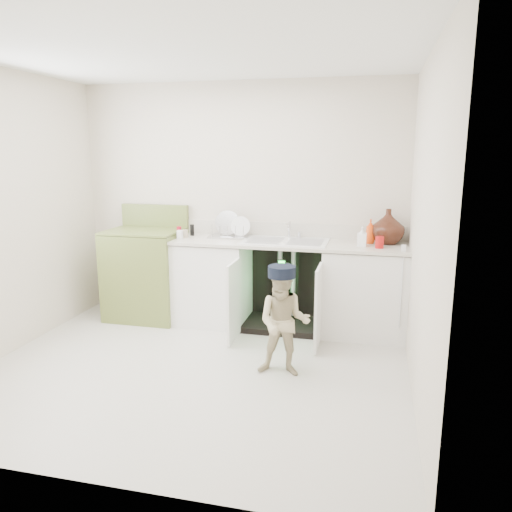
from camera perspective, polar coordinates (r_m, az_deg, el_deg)
The scene contains 5 objects.
ground at distance 4.32m, azimuth -7.11°, elevation -12.79°, with size 3.50×3.50×0.00m, color beige.
room_shell at distance 3.96m, azimuth -7.58°, elevation 3.86°, with size 6.00×5.50×1.26m.
counter_run at distance 5.11m, azimuth 3.72°, elevation -3.02°, with size 2.44×1.02×1.24m.
avocado_stove at distance 5.55m, azimuth -12.42°, elevation -1.84°, with size 0.78×0.65×1.21m.
repair_worker at distance 4.05m, azimuth 3.20°, elevation -7.39°, with size 0.45×0.94×0.91m.
Camera 1 is at (1.41, -3.65, 1.82)m, focal length 35.00 mm.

